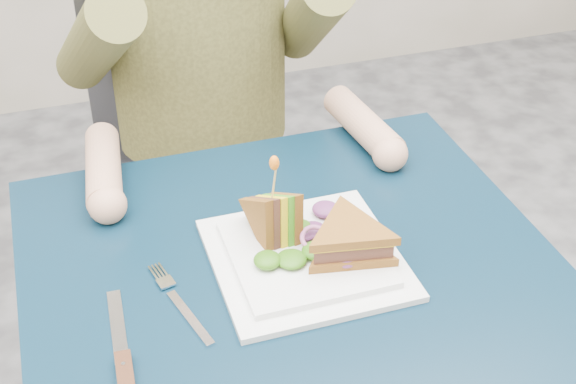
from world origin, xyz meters
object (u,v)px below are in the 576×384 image
object	(u,v)px
sandwich_flat	(349,240)
table	(300,323)
chair	(197,141)
plate	(306,257)
sandwich_upright	(275,217)
fork	(181,305)
knife	(125,372)

from	to	relation	value
sandwich_flat	table	bearing A→B (deg)	-170.49
chair	plate	world-z (taller)	chair
sandwich_upright	fork	bearing A→B (deg)	-152.62
plate	knife	bearing A→B (deg)	-154.26
table	fork	world-z (taller)	fork
chair	sandwich_upright	world-z (taller)	chair
chair	fork	bearing A→B (deg)	-103.24
table	chair	bearing A→B (deg)	90.00
table	chair	xyz separation A→B (m)	(0.00, 0.71, -0.11)
chair	sandwich_flat	xyz separation A→B (m)	(0.07, -0.70, 0.23)
sandwich_upright	plate	bearing A→B (deg)	-55.24
table	knife	world-z (taller)	knife
plate	sandwich_upright	bearing A→B (deg)	124.76
table	knife	size ratio (longest dim) A/B	3.38
sandwich_upright	sandwich_flat	bearing A→B (deg)	-39.07
chair	plate	xyz separation A→B (m)	(0.02, -0.68, 0.20)
sandwich_flat	fork	distance (m)	0.25
sandwich_flat	fork	size ratio (longest dim) A/B	0.95
fork	table	bearing A→B (deg)	-0.62
sandwich_upright	knife	size ratio (longest dim) A/B	0.55
knife	fork	bearing A→B (deg)	47.58
knife	sandwich_flat	bearing A→B (deg)	18.08
knife	table	bearing A→B (deg)	20.43
plate	fork	distance (m)	0.19
table	knife	xyz separation A→B (m)	(-0.26, -0.10, 0.09)
sandwich_upright	knife	distance (m)	0.31
chair	knife	xyz separation A→B (m)	(-0.26, -0.81, 0.20)
table	sandwich_flat	distance (m)	0.15
plate	fork	xyz separation A→B (m)	(-0.19, -0.04, -0.01)
sandwich_upright	knife	bearing A→B (deg)	-143.96
sandwich_flat	knife	size ratio (longest dim) A/B	0.76
plate	knife	xyz separation A→B (m)	(-0.28, -0.13, -0.00)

